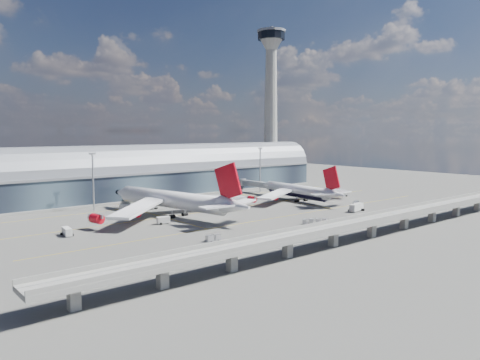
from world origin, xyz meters
TOP-DOWN VIEW (x-y plane):
  - ground at (0.00, 0.00)m, footprint 500.00×500.00m
  - taxi_lines at (0.00, 22.11)m, footprint 200.00×80.12m
  - terminal at (0.00, 77.99)m, footprint 200.00×30.00m
  - control_tower at (85.00, 83.00)m, footprint 19.00×19.00m
  - guideway at (-0.00, -55.00)m, footprint 220.00×8.50m
  - floodlight_mast_left at (-50.00, 55.00)m, footprint 3.00×0.70m
  - floodlight_mast_right at (50.00, 55.00)m, footprint 3.00×0.70m
  - airliner_left at (-30.31, 18.81)m, footprint 74.59×78.52m
  - airliner_right at (40.40, 15.56)m, footprint 58.90×61.59m
  - jet_bridge_left at (-27.28, 53.12)m, footprint 4.40×28.00m
  - jet_bridge_right at (44.07, 51.18)m, footprint 4.40×32.00m
  - service_truck_0 at (-77.47, 11.83)m, footprint 2.94×6.73m
  - service_truck_1 at (-42.15, 8.49)m, footprint 5.07×3.06m
  - service_truck_2 at (37.49, -21.53)m, footprint 9.37×4.32m
  - service_truck_3 at (70.21, 11.98)m, footprint 4.67×6.27m
  - service_truck_4 at (35.91, 30.64)m, footprint 3.05×4.82m
  - service_truck_5 at (-39.53, 44.97)m, footprint 6.20×4.96m
  - cargo_train_0 at (-44.07, -25.79)m, footprint 5.68×1.88m
  - cargo_train_1 at (2.46, -28.21)m, footprint 10.27×5.82m
  - cargo_train_2 at (50.44, -11.69)m, footprint 9.65×6.87m

SIDE VIEW (x-z plane):
  - ground at x=0.00m, z-range 0.00..0.00m
  - taxi_lines at x=0.00m, z-range 0.00..0.01m
  - cargo_train_2 at x=50.44m, z-range 0.04..1.77m
  - cargo_train_1 at x=2.46m, z-range 0.04..1.79m
  - cargo_train_0 at x=-44.07m, z-range 0.04..1.97m
  - service_truck_4 at x=35.91m, z-range 0.01..2.60m
  - service_truck_1 at x=-42.15m, z-range 0.01..2.76m
  - service_truck_0 at x=-77.47m, z-range 0.05..2.74m
  - service_truck_5 at x=-39.53m, z-range 0.03..2.88m
  - service_truck_3 at x=70.21m, z-range 0.03..2.88m
  - service_truck_2 at x=37.49m, z-range 0.07..3.34m
  - airliner_right at x=40.40m, z-range -4.70..14.83m
  - jet_bridge_left at x=-27.28m, z-range 1.55..8.80m
  - jet_bridge_right at x=44.07m, z-range 1.56..8.81m
  - guideway at x=0.00m, z-range 1.69..8.89m
  - airliner_left at x=-30.31m, z-range -5.15..18.87m
  - terminal at x=0.00m, z-range -2.66..25.34m
  - floodlight_mast_left at x=-50.00m, z-range 0.78..26.48m
  - floodlight_mast_right at x=50.00m, z-range 0.78..26.48m
  - control_tower at x=85.00m, z-range 0.14..103.14m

